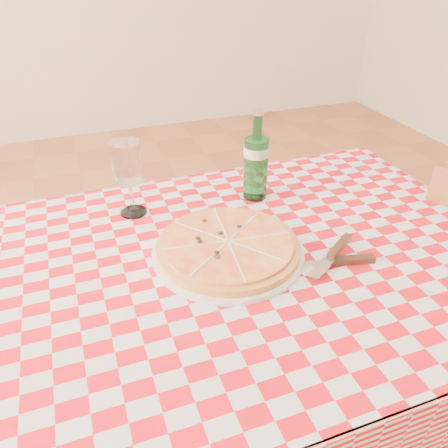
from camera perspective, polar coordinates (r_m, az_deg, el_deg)
The scene contains 6 objects.
dining_table at distance 1.07m, azimuth 2.14°, elevation -8.65°, with size 1.20×0.80×0.75m.
tablecloth at distance 1.01m, azimuth 2.25°, elevation -4.60°, with size 1.30×0.90×0.01m, color #AC0A16.
pizza_plate at distance 1.00m, azimuth 0.54°, elevation -2.88°, with size 0.35×0.35×0.05m, color gold, non-canonical shape.
water_bottle at distance 1.19m, azimuth 4.24°, elevation 8.91°, with size 0.07×0.07×0.25m, color #186226, non-canonical shape.
wine_glass at distance 1.15m, azimuth -12.26°, elevation 5.78°, with size 0.08×0.08×0.20m, color white, non-canonical shape.
cutlery at distance 1.00m, azimuth 13.64°, elevation -4.43°, with size 0.26×0.22×0.03m, color silver, non-canonical shape.
Camera 1 is at (-0.31, -0.74, 1.36)m, focal length 35.00 mm.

